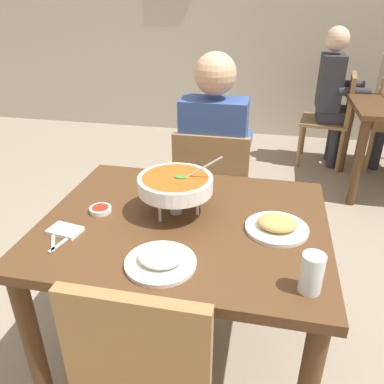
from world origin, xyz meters
TOP-DOWN VIEW (x-y plane):
  - ground_plane at (0.00, 0.00)m, footprint 16.00×16.00m
  - cafe_rear_partition at (0.00, 3.47)m, footprint 10.00×0.10m
  - dining_table_main at (0.00, 0.00)m, footprint 1.12×0.91m
  - chair_diner_main at (-0.00, 0.74)m, footprint 0.44×0.44m
  - diner_main at (0.00, 0.77)m, footprint 0.40×0.45m
  - curry_bowl at (-0.05, 0.05)m, footprint 0.33×0.30m
  - rice_plate at (-0.01, -0.29)m, footprint 0.24×0.24m
  - appetizer_plate at (0.36, 0.00)m, footprint 0.24×0.24m
  - sauce_dish at (-0.35, -0.01)m, footprint 0.09×0.09m
  - napkin_folded at (-0.42, -0.18)m, footprint 0.13×0.10m
  - fork_utensil at (-0.44, -0.23)m, footprint 0.09×0.16m
  - spoon_utensil at (-0.39, -0.23)m, footprint 0.05×0.17m
  - drink_glass at (0.46, -0.32)m, footprint 0.07×0.07m
  - chair_bg_right at (0.91, 2.62)m, footprint 0.50×0.50m
  - patron_bg_right at (0.86, 2.63)m, footprint 0.45×0.40m

SIDE VIEW (x-z plane):
  - ground_plane at x=0.00m, z-range 0.00..0.00m
  - chair_diner_main at x=0.00m, z-range 0.06..0.96m
  - chair_bg_right at x=0.91m, z-range 0.06..0.96m
  - dining_table_main at x=0.00m, z-range 0.26..1.03m
  - diner_main at x=0.00m, z-range 0.09..1.40m
  - patron_bg_right at x=0.86m, z-range 0.09..1.40m
  - fork_utensil at x=-0.44m, z-range 0.76..0.77m
  - spoon_utensil at x=-0.39m, z-range 0.76..0.77m
  - napkin_folded at x=-0.42m, z-range 0.76..0.78m
  - sauce_dish at x=-0.35m, z-range 0.76..0.78m
  - rice_plate at x=-0.01m, z-range 0.76..0.81m
  - appetizer_plate at x=0.36m, z-range 0.76..0.81m
  - drink_glass at x=0.46m, z-range 0.76..0.89m
  - curry_bowl at x=-0.05m, z-range 0.76..1.02m
  - cafe_rear_partition at x=0.00m, z-range 0.00..3.00m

